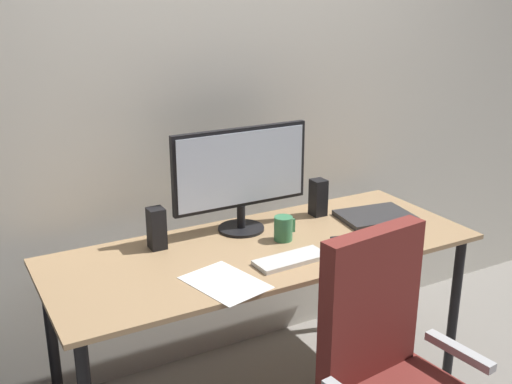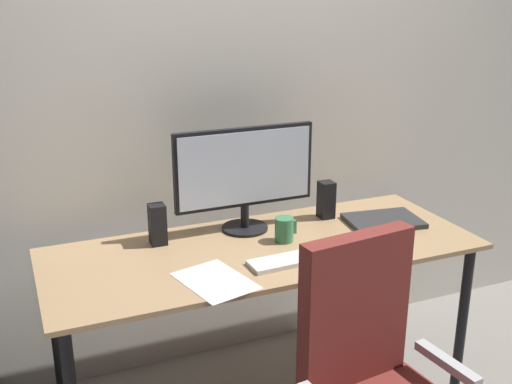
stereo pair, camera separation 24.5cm
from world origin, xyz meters
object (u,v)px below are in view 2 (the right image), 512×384
Objects in this scene: desk at (264,264)px; laptop at (383,221)px; speaker_right at (326,200)px; monitor at (246,172)px; speaker_left at (158,224)px; mouse at (340,248)px; keyboard at (286,261)px; coffee_mug at (284,230)px.

desk is 0.60m from laptop.
laptop is (0.60, 0.03, 0.09)m from desk.
speaker_right is (0.39, 0.19, 0.16)m from desk.
monitor is 0.43m from speaker_left.
monitor is at bearing 141.48° from mouse.
coffee_mug is at bearing 64.02° from keyboard.
coffee_mug is (0.10, 0.02, 0.13)m from desk.
coffee_mug reaches higher than keyboard.
monitor is at bearing 88.95° from desk.
speaker_left and speaker_right have the same top height.
speaker_right is at bearing 30.91° from coffee_mug.
monitor reaches higher than speaker_right.
desk is at bearing -26.75° from speaker_left.
keyboard is at bearing -88.18° from monitor.
coffee_mug is at bearing -170.74° from laptop.
mouse is (0.25, 0.01, 0.01)m from keyboard.
mouse is 0.56× the size of speaker_right.
speaker_right reaches higher than keyboard.
coffee_mug is (0.09, 0.20, 0.04)m from keyboard.
laptop is 0.27m from speaker_right.
monitor is (0.00, 0.20, 0.34)m from desk.
speaker_left reaches higher than desk.
monitor is at bearing 178.85° from speaker_right.
monitor is 3.62× the size of speaker_left.
speaker_right is at bearing 85.83° from mouse.
monitor reaches higher than laptop.
speaker_right reaches higher than coffee_mug.
speaker_left reaches higher than keyboard.
laptop is (0.33, 0.19, -0.01)m from mouse.
speaker_right reaches higher than laptop.
mouse is 0.93× the size of coffee_mug.
speaker_left is (-0.39, -0.01, -0.18)m from monitor.
laptop is at bearing -16.09° from monitor.
speaker_right is at bearing -1.15° from monitor.
mouse reaches higher than desk.
laptop is at bearing 17.33° from keyboard.
laptop is at bearing 46.18° from mouse.
keyboard is 3.02× the size of mouse.
coffee_mug is 0.60× the size of speaker_right.
speaker_left reaches higher than coffee_mug.
desk is 0.17m from coffee_mug.
speaker_left is at bearing 160.27° from coffee_mug.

